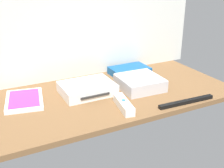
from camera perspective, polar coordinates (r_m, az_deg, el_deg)
ground_plane at (r=119.01cm, az=0.00°, el=-2.23°), size 100.00×48.00×2.00cm
back_wall at (r=131.64cm, az=-5.02°, el=15.08°), size 110.00×1.20×64.00cm
game_console at (r=117.82cm, az=-4.90°, el=-0.87°), size 21.04×16.54×4.40cm
mini_computer at (r=122.64cm, az=5.51°, el=0.29°), size 17.73×17.73×5.30cm
game_case at (r=115.82cm, az=-16.90°, el=-3.03°), size 17.09×21.31×1.56cm
network_router at (r=138.85cm, az=3.47°, el=2.62°), size 18.19×12.61×3.40cm
remote_wand at (r=105.85cm, az=2.29°, el=-4.03°), size 6.11×15.20×3.40cm
sensor_bar at (r=113.17cm, az=14.45°, el=-3.40°), size 24.06×2.95×1.40cm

